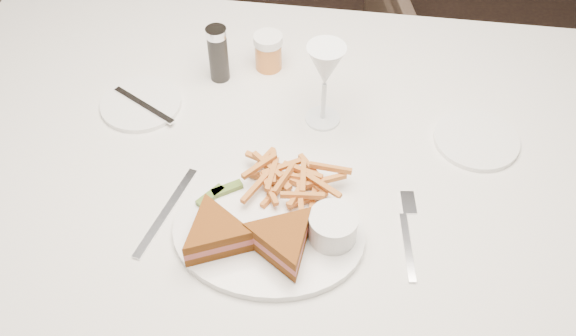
% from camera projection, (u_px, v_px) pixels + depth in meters
% --- Properties ---
extents(ground, '(5.00, 5.00, 0.00)m').
position_uv_depth(ground, '(395.00, 317.00, 1.80)').
color(ground, black).
rests_on(ground, ground).
extents(table, '(1.55, 1.07, 0.75)m').
position_uv_depth(table, '(290.00, 276.00, 1.45)').
color(table, silver).
rests_on(table, ground).
extents(chair_far, '(0.69, 0.66, 0.60)m').
position_uv_depth(chair_far, '(308.00, 48.00, 2.13)').
color(chair_far, '#4A392D').
rests_on(chair_far, ground).
extents(table_setting, '(0.82, 0.63, 0.18)m').
position_uv_depth(table_setting, '(281.00, 175.00, 1.11)').
color(table_setting, white).
rests_on(table_setting, table).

